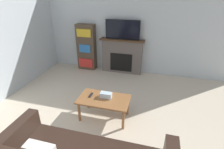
# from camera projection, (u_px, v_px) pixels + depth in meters

# --- Properties ---
(wall_back) EXTENTS (5.96, 0.06, 2.70)m
(wall_back) POSITION_uv_depth(u_px,v_px,m) (129.00, 27.00, 4.98)
(wall_back) COLOR silver
(wall_back) RESTS_ON ground_plane
(fireplace) EXTENTS (1.29, 0.28, 1.03)m
(fireplace) POSITION_uv_depth(u_px,v_px,m) (122.00, 56.00, 5.26)
(fireplace) COLOR #605651
(fireplace) RESTS_ON ground_plane
(tv) EXTENTS (0.99, 0.03, 0.55)m
(tv) POSITION_uv_depth(u_px,v_px,m) (122.00, 30.00, 4.90)
(tv) COLOR black
(tv) RESTS_ON fireplace
(coffee_table) EXTENTS (0.98, 0.56, 0.44)m
(coffee_table) POSITION_uv_depth(u_px,v_px,m) (104.00, 101.00, 3.36)
(coffee_table) COLOR brown
(coffee_table) RESTS_ON ground_plane
(tissue_box) EXTENTS (0.22, 0.12, 0.10)m
(tissue_box) POSITION_uv_depth(u_px,v_px,m) (106.00, 95.00, 3.36)
(tissue_box) COLOR silver
(tissue_box) RESTS_ON coffee_table
(remote_control) EXTENTS (0.04, 0.15, 0.02)m
(remote_control) POSITION_uv_depth(u_px,v_px,m) (91.00, 95.00, 3.43)
(remote_control) COLOR black
(remote_control) RESTS_ON coffee_table
(bookshelf) EXTENTS (0.56, 0.29, 1.41)m
(bookshelf) POSITION_uv_depth(u_px,v_px,m) (87.00, 47.00, 5.43)
(bookshelf) COLOR #4C3D2D
(bookshelf) RESTS_ON ground_plane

